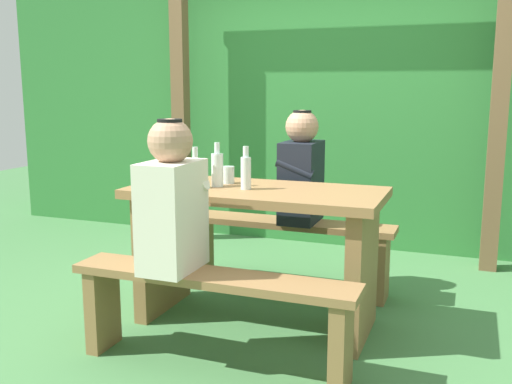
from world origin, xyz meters
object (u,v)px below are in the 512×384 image
Objects in this scene: bench_far at (287,240)px; bottle_right at (195,172)px; person_black_coat at (301,171)px; drinking_glass at (228,175)px; bottle_left at (217,169)px; person_white_shirt at (172,201)px; bottle_center at (246,171)px; bench_near at (212,301)px; picnic_table at (256,233)px.

bottle_right reaches higher than bench_far.
person_black_coat is 0.57m from drinking_glass.
person_black_coat is 0.68m from bottle_left.
person_white_shirt is 0.56m from bottle_center.
bench_near is 1.17m from bench_far.
bottle_left is (-0.02, 0.56, 0.08)m from person_white_shirt.
bottle_center is at bearing 12.33° from bottle_right.
person_black_coat is at bearing 58.40° from drinking_glass.
picnic_table is 1.95× the size of person_black_coat.
picnic_table is at bearing 49.54° from bottle_center.
person_black_coat is at bearing 59.64° from bottle_right.
person_black_coat is at bearing 78.39° from bottle_center.
person_white_shirt is at bearing -87.71° from bottle_left.
bottle_right reaches higher than picnic_table.
bottle_left reaches higher than bottle_right.
person_white_shirt is at bearing -106.73° from bottle_center.
picnic_table is 0.65m from person_black_coat.
bottle_left reaches higher than bench_near.
bottle_center reaches higher than bench_near.
person_black_coat reaches higher than bottle_right.
bottle_right is at bearing -117.33° from drinking_glass.
bench_far is 5.65× the size of bottle_left.
bench_far is (0.00, 0.59, -0.19)m from picnic_table.
person_white_shirt reaches higher than picnic_table.
picnic_table reaches higher than bench_far.
bottle_left is 0.19m from bottle_center.
bench_near is 5.93× the size of bottle_center.
bench_far is at bearing 90.00° from picnic_table.
person_white_shirt is 0.49m from bottle_right.
bench_near is at bearing -0.94° from person_white_shirt.
picnic_table is 0.36m from bottle_center.
bottle_center is at bearing -101.61° from person_black_coat.
bottle_right is at bearing -120.36° from person_black_coat.
picnic_table is 1.95× the size of person_white_shirt.
picnic_table is 0.48m from bottle_right.
bench_far is 1.28m from person_white_shirt.
bottle_left is (-0.31, -0.60, 0.08)m from person_black_coat.
bench_far is at bearing 66.79° from drinking_glass.
bench_near and bench_far have the same top height.
bench_far is 0.85m from bottle_left.
bench_far is at bearing 90.00° from bench_near.
bench_far is at bearing 69.68° from bottle_left.
drinking_glass is (-0.30, -0.49, 0.03)m from person_black_coat.
drinking_glass is at bearing -121.60° from person_black_coat.
bottle_right is at bearing 123.44° from bench_near.
picnic_table is 1.00× the size of bench_far.
bench_near is 1.95× the size of person_white_shirt.
bottle_left is (-0.22, -0.02, 0.35)m from picnic_table.
bottle_left is at bearing -175.14° from picnic_table.
person_black_coat reaches higher than bench_near.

